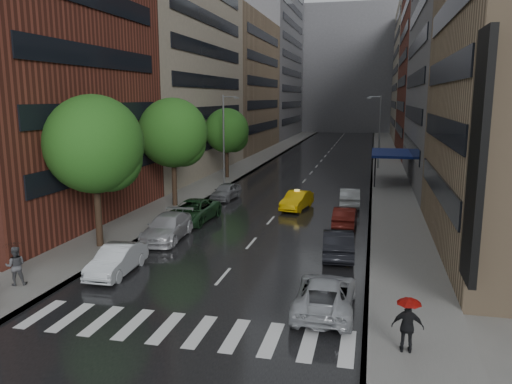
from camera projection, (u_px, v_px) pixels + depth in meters
ground at (196, 309)px, 21.33m from camera, size 220.00×220.00×0.00m
road at (320, 163)px, 69.14m from camera, size 14.00×140.00×0.01m
sidewalk_left at (257, 160)px, 71.15m from camera, size 4.00×140.00×0.15m
sidewalk_right at (387, 164)px, 67.11m from camera, size 4.00×140.00×0.15m
crosswalk at (183, 330)px, 19.37m from camera, size 13.15×2.80×0.01m
buildings_left at (232, 51)px, 77.94m from camera, size 8.00×108.00×38.00m
buildings_right at (435, 53)px, 69.38m from camera, size 8.05×109.10×36.00m
building_far at (349, 70)px, 131.19m from camera, size 40.00×14.00×32.00m
tree_near at (94, 144)px, 28.77m from camera, size 5.70×5.70×9.09m
tree_mid at (173, 133)px, 39.99m from camera, size 5.58×5.58×8.89m
tree_far at (227, 131)px, 54.58m from camera, size 4.87×4.87×7.76m
taxi at (297, 200)px, 40.19m from camera, size 2.29×4.63×1.46m
parked_cars_left at (184, 217)px, 34.34m from camera, size 2.97×23.92×1.58m
parked_cars_right at (340, 237)px, 29.63m from camera, size 2.45×26.25×1.58m
ped_black_umbrella at (15, 260)px, 23.43m from camera, size 1.14×1.06×2.09m
ped_red_umbrella at (408, 320)px, 17.21m from camera, size 1.10×0.82×2.01m
street_lamp_left at (224, 137)px, 50.84m from camera, size 1.74×0.22×9.00m
street_lamp_right at (379, 130)px, 61.72m from camera, size 1.74×0.22×9.00m
awning at (391, 153)px, 52.20m from camera, size 4.00×8.00×3.12m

